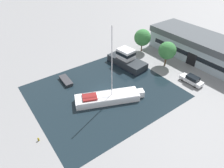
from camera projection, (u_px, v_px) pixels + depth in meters
name	position (u px, v px, depth m)	size (l,w,h in m)	color
ground_plane	(104.00, 92.00, 39.23)	(440.00, 440.00, 0.00)	gray
water_canal	(104.00, 92.00, 39.23)	(22.97, 26.61, 0.01)	black
warehouse_building	(204.00, 49.00, 48.08)	(27.99, 9.82, 5.66)	#99A8B2
quay_tree_near_building	(167.00, 51.00, 45.04)	(4.01, 4.01, 5.89)	brown
quay_tree_by_water	(142.00, 38.00, 51.08)	(4.26, 4.26, 5.95)	brown
parked_car	(192.00, 80.00, 41.08)	(4.83, 1.88, 1.70)	silver
sailboat_moored	(108.00, 97.00, 36.67)	(7.44, 12.72, 14.25)	white
motor_cruiser	(127.00, 60.00, 46.70)	(10.01, 5.11, 3.93)	#23282D
small_dinghy	(66.00, 81.00, 41.70)	(4.32, 1.81, 0.65)	#23282D
mooring_bollard	(38.00, 139.00, 29.60)	(0.27, 0.27, 0.57)	olive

